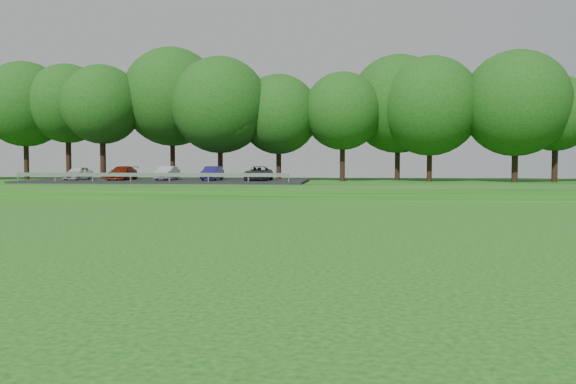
# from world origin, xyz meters

# --- Properties ---
(berm) EXTENTS (130.00, 30.00, 0.60)m
(berm) POSITION_xyz_m (0.00, 34.00, 0.30)
(berm) COLOR #0D440E
(berm) RESTS_ON ground
(walking_path) EXTENTS (130.00, 1.60, 0.04)m
(walking_path) POSITION_xyz_m (0.00, 20.00, 0.02)
(walking_path) COLOR gray
(walking_path) RESTS_ON ground
(treeline) EXTENTS (104.00, 7.00, 15.00)m
(treeline) POSITION_xyz_m (0.00, 38.00, 8.10)
(treeline) COLOR #0E4012
(treeline) RESTS_ON berm
(parking_lot) EXTENTS (24.00, 9.00, 1.38)m
(parking_lot) POSITION_xyz_m (-23.70, 32.81, 1.03)
(parking_lot) COLOR black
(parking_lot) RESTS_ON berm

